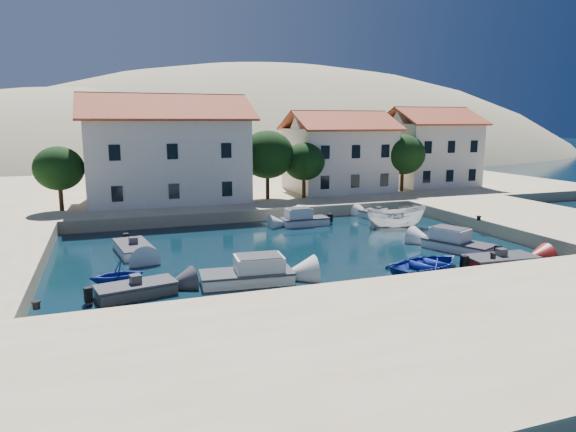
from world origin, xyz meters
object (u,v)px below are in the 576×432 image
Objects in this scene: building_mid at (339,151)px; rowboat_south at (427,271)px; cabin_cruiser_east at (458,243)px; building_left at (166,147)px; cabin_cruiser_south at (247,274)px; boat_east at (395,227)px; building_right at (429,146)px.

rowboat_south is (-6.60, -26.04, -5.22)m from building_mid.
building_left is at bearing 11.77° from cabin_cruiser_east.
building_mid is 2.12× the size of cabin_cruiser_south.
cabin_cruiser_east is 0.99× the size of boat_east.
building_mid is 30.32m from cabin_cruiser_south.
building_mid reaches higher than boat_east.
building_left reaches higher than building_mid.
rowboat_south is 1.00× the size of boat_east.
building_right is at bearing 46.99° from cabin_cruiser_south.
building_right reaches higher than building_mid.
rowboat_south is (10.21, -1.25, -0.48)m from cabin_cruiser_south.
building_right is 1.91× the size of cabin_cruiser_south.
cabin_cruiser_south and cabin_cruiser_east have the same top height.
cabin_cruiser_south is 1.02× the size of boat_east.
building_left is 3.01× the size of boat_east.
cabin_cruiser_east is 7.92m from boat_east.
building_left is 27.57m from cabin_cruiser_east.
boat_east is at bearing -131.18° from building_right.
building_mid is at bearing 7.68° from boat_east.
building_mid is at bearing -31.16° from rowboat_south.
cabin_cruiser_south is 1.01× the size of rowboat_south.
building_left is 2.97× the size of cabin_cruiser_south.
cabin_cruiser_south is 10.29m from rowboat_south.
building_right is 1.94× the size of boat_east.
boat_east is at bearing 38.70° from cabin_cruiser_south.
building_left is 3.04× the size of cabin_cruiser_east.
cabin_cruiser_south is 14.86m from cabin_cruiser_east.
rowboat_south is at bearing -65.52° from building_left.
building_left is 3.01× the size of rowboat_south.
cabin_cruiser_east is at bearing -71.58° from rowboat_south.
cabin_cruiser_south reaches higher than boat_east.
boat_east is (16.06, -13.93, -5.94)m from building_left.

